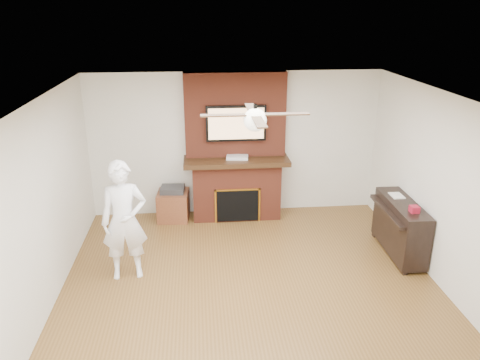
{
  "coord_description": "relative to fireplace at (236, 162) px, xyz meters",
  "views": [
    {
      "loc": [
        -0.64,
        -5.05,
        3.51
      ],
      "look_at": [
        -0.08,
        0.9,
        1.28
      ],
      "focal_mm": 35.0,
      "sensor_mm": 36.0,
      "label": 1
    }
  ],
  "objects": [
    {
      "name": "candle_green",
      "position": [
        -0.12,
        -0.18,
        -0.95
      ],
      "size": [
        0.07,
        0.07,
        0.09
      ],
      "primitive_type": "cylinder",
      "color": "#3F8B37",
      "rests_on": "ground"
    },
    {
      "name": "candle_blue",
      "position": [
        0.27,
        -0.16,
        -0.96
      ],
      "size": [
        0.06,
        0.06,
        0.08
      ],
      "primitive_type": "cylinder",
      "color": "#2E448A",
      "rests_on": "ground"
    },
    {
      "name": "fireplace",
      "position": [
        0.0,
        0.0,
        0.0
      ],
      "size": [
        1.78,
        0.64,
        2.5
      ],
      "color": "maroon",
      "rests_on": "ground"
    },
    {
      "name": "cable_box",
      "position": [
        0.02,
        -0.1,
        0.11
      ],
      "size": [
        0.39,
        0.26,
        0.05
      ],
      "primitive_type": "cube",
      "rotation": [
        0.0,
        0.0,
        -0.14
      ],
      "color": "silver",
      "rests_on": "fireplace"
    },
    {
      "name": "ceiling_fan",
      "position": [
        -0.0,
        -2.55,
        1.34
      ],
      "size": [
        1.21,
        1.21,
        0.31
      ],
      "color": "black",
      "rests_on": "room_shell"
    },
    {
      "name": "person",
      "position": [
        -1.65,
        -1.86,
        -0.17
      ],
      "size": [
        0.65,
        0.48,
        1.65
      ],
      "primitive_type": "imported",
      "rotation": [
        0.0,
        0.0,
        0.12
      ],
      "color": "white",
      "rests_on": "ground"
    },
    {
      "name": "candle_cream",
      "position": [
        0.1,
        -0.18,
        -0.94
      ],
      "size": [
        0.08,
        0.08,
        0.12
      ],
      "primitive_type": "cylinder",
      "color": "beige",
      "rests_on": "ground"
    },
    {
      "name": "candle_orange",
      "position": [
        -0.22,
        -0.16,
        -0.94
      ],
      "size": [
        0.06,
        0.06,
        0.1
      ],
      "primitive_type": "cylinder",
      "color": "#E2411A",
      "rests_on": "ground"
    },
    {
      "name": "room_shell",
      "position": [
        0.0,
        -2.55,
        0.25
      ],
      "size": [
        5.36,
        5.86,
        2.86
      ],
      "color": "brown",
      "rests_on": "ground"
    },
    {
      "name": "tv",
      "position": [
        0.0,
        -0.05,
        0.68
      ],
      "size": [
        1.0,
        0.08,
        0.6
      ],
      "color": "black",
      "rests_on": "fireplace"
    },
    {
      "name": "side_table",
      "position": [
        -1.1,
        -0.07,
        -0.72
      ],
      "size": [
        0.56,
        0.56,
        0.6
      ],
      "rotation": [
        0.0,
        0.0,
        -0.08
      ],
      "color": "brown",
      "rests_on": "ground"
    },
    {
      "name": "piano",
      "position": [
        2.3,
        -1.62,
        -0.55
      ],
      "size": [
        0.5,
        1.28,
        0.92
      ],
      "rotation": [
        0.0,
        0.0,
        -0.02
      ],
      "color": "black",
      "rests_on": "ground"
    }
  ]
}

